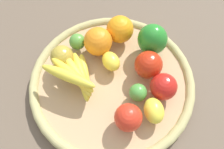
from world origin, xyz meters
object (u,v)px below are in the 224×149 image
Objects in this scene: apple_0 at (163,87)px; orange_0 at (120,29)px; bell_pepper at (152,40)px; apple_3 at (128,117)px; lemon_0 at (111,61)px; banana_bunch at (76,75)px; orange_1 at (98,41)px; apple_1 at (148,65)px; lime_1 at (138,92)px; apple_2 at (62,57)px; lime_0 at (77,42)px; lemon_1 at (154,111)px.

orange_0 is at bearing -179.03° from apple_0.
bell_pepper is 0.24m from apple_3.
lemon_0 is 0.64× the size of bell_pepper.
orange_1 is (-0.07, 0.10, 0.00)m from banana_bunch.
orange_1 is 0.84× the size of bell_pepper.
orange_0 is (-0.08, 0.07, 0.02)m from lemon_0.
bell_pepper reaches higher than apple_1.
orange_0 reaches higher than apple_1.
orange_0 is at bearing 163.26° from lime_1.
bell_pepper is (0.01, 0.13, 0.03)m from lemon_0.
apple_2 is at bearing -126.54° from apple_1.
lime_1 is at bearing 16.52° from lime_0.
lime_1 is (0.12, 0.12, -0.02)m from banana_bunch.
orange_1 reaches higher than lemon_0.
apple_3 is (0.24, -0.04, -0.01)m from orange_1.
lemon_1 is at bearing 111.80° from bell_pepper.
apple_1 is 0.79× the size of bell_pepper.
banana_bunch is 0.08m from apple_2.
apple_1 is 0.93× the size of orange_1.
banana_bunch reaches higher than apple_2.
bell_pepper is at bearing 158.07° from apple_0.
apple_1 is 1.63× the size of lime_1.
apple_1 is at bearing 48.78° from lemon_0.
apple_3 is at bearing -51.04° from lime_1.
banana_bunch is 0.20m from orange_0.
bell_pepper is at bearing 88.68° from banana_bunch.
banana_bunch is 1.92× the size of orange_0.
lemon_1 is at bearing -26.75° from apple_1.
apple_1 is 0.22m from lime_0.
apple_1 is 0.08m from lime_1.
orange_0 reaches higher than apple_2.
orange_0 is 1.17× the size of apple_3.
bell_pepper reaches higher than lemon_0.
banana_bunch reaches higher than apple_0.
apple_2 is at bearing -138.49° from apple_0.
orange_1 reaches higher than lime_1.
apple_0 is at bearing 70.17° from lime_1.
apple_3 is (0.28, 0.01, 0.01)m from lime_0.
apple_2 is at bearing -94.00° from orange_1.
lime_0 is 0.07m from apple_2.
lemon_0 is 0.13m from bell_pepper.
lemon_0 is 1.32× the size of lime_1.
apple_2 is (0.00, -0.19, -0.01)m from orange_0.
apple_3 reaches higher than lime_0.
lemon_1 is at bearing 6.11° from orange_1.
orange_0 is at bearing -177.83° from apple_1.
apple_2 is at bearing -61.35° from lime_0.
apple_3 is at bearing -15.26° from lemon_0.
orange_1 is (-0.25, -0.03, 0.02)m from lemon_1.
apple_2 is at bearing -164.08° from apple_3.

